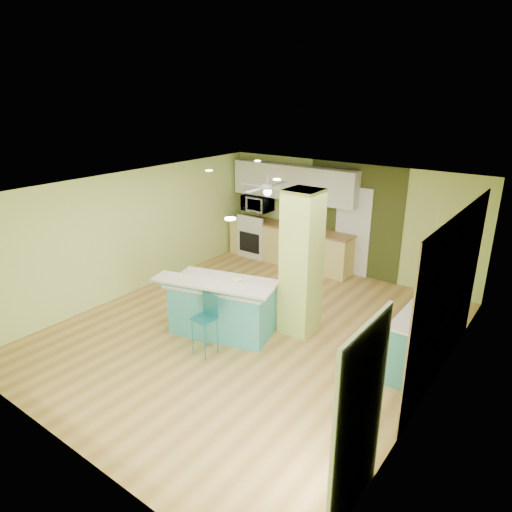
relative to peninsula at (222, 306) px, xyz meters
The scene contains 23 objects.
floor 0.72m from the peninsula, 42.69° to the left, with size 6.00×7.00×0.01m, color #A57839.
ceiling 2.07m from the peninsula, 42.69° to the left, with size 6.00×7.00×0.01m, color white.
wall_back 3.95m from the peninsula, 84.38° to the left, with size 6.00×0.01×2.50m, color #CAE178.
wall_front 3.27m from the peninsula, 83.14° to the right, with size 6.00×0.01×2.50m, color #CAE178.
wall_left 2.75m from the peninsula, behind, with size 0.01×7.00×2.50m, color #CAE178.
wall_right 3.49m from the peninsula, ahead, with size 0.01×7.00×2.50m, color #CAE178.
wood_panel 3.58m from the peninsula, 15.76° to the left, with size 0.02×3.40×2.50m, color #84684B.
olive_accent 3.95m from the peninsula, 81.41° to the left, with size 2.20×0.02×2.50m, color #3E461C.
interior_door 3.89m from the peninsula, 81.35° to the left, with size 0.82×0.05×2.00m, color white.
french_door 3.92m from the peninsula, 30.21° to the right, with size 0.04×1.08×2.10m, color silver.
column 1.53m from the peninsula, 39.55° to the left, with size 0.55×0.55×2.50m, color #B7CD5F.
kitchen_run 3.67m from the peninsula, 104.54° to the left, with size 3.25×0.63×0.94m.
stove 4.00m from the peninsula, 117.85° to the left, with size 0.76×0.66×1.08m.
upper_cabinets 4.05m from the peninsula, 104.08° to the left, with size 3.20×0.34×0.80m, color white.
microwave 4.10m from the peninsula, 117.78° to the left, with size 0.70×0.48×0.39m, color white.
ceiling_fan 2.92m from the peninsula, 107.04° to the left, with size 1.41×1.41×0.61m.
pendant_lamp 3.51m from the peninsula, 19.96° to the left, with size 0.14×0.14×0.69m.
wall_decor 3.69m from the peninsula, 18.98° to the left, with size 0.03×0.90×0.70m, color brown.
peninsula is the anchor object (origin of this frame).
bar_stool 0.69m from the peninsula, 69.53° to the right, with size 0.35×0.35×0.99m.
side_counter 3.21m from the peninsula, 16.35° to the left, with size 0.61×1.44×0.93m.
fruit_bowl 3.56m from the peninsula, 96.40° to the left, with size 0.33×0.33×0.08m, color #3B2418.
canister 0.61m from the peninsula, ahead, with size 0.16×0.16×0.15m, color yellow.
Camera 1 is at (4.25, -5.64, 3.96)m, focal length 32.00 mm.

